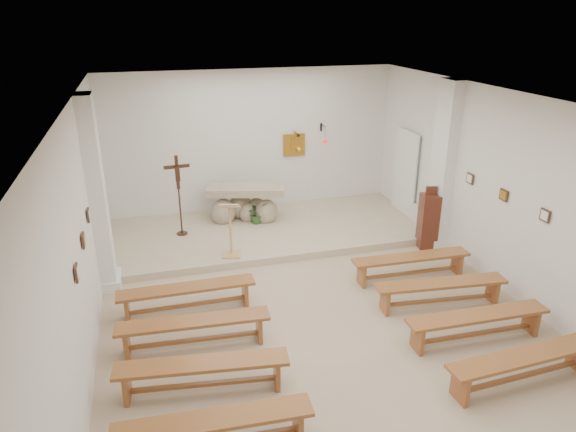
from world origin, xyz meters
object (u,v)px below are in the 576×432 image
object	(u,v)px
donation_pedestal	(428,221)
altar	(245,206)
bench_left_second	(194,327)
crucifix_stand	(179,190)
bench_left_third	(203,370)
bench_right_second	(441,288)
bench_right_front	(411,262)
bench_right_third	(477,321)
bench_right_fourth	(523,362)
bench_left_front	(187,293)
bench_left_fourth	(214,426)
lectern	(230,229)

from	to	relation	value
donation_pedestal	altar	bearing A→B (deg)	158.74
bench_left_second	donation_pedestal	bearing A→B (deg)	27.26
altar	crucifix_stand	distance (m)	1.72
bench_left_third	bench_right_second	bearing A→B (deg)	21.72
bench_right_front	bench_right_third	distance (m)	2.05
bench_right_second	bench_right_fourth	xyz separation A→B (m)	(0.00, -2.05, 0.00)
bench_left_front	bench_right_third	bearing A→B (deg)	-25.98
bench_right_second	bench_right_fourth	bearing A→B (deg)	-83.84
bench_right_second	crucifix_stand	bearing A→B (deg)	141.06
crucifix_stand	bench_left_front	xyz separation A→B (m)	(-0.17, -2.96, -0.82)
bench_left_fourth	bench_right_fourth	size ratio (longest dim) A/B	1.00
altar	bench_left_third	bearing A→B (deg)	-92.08
lectern	bench_right_fourth	world-z (taller)	lectern
crucifix_stand	donation_pedestal	bearing A→B (deg)	-24.10
bench_right_front	bench_right_second	size ratio (longest dim) A/B	0.99
bench_right_second	bench_right_fourth	distance (m)	2.05
bench_right_front	altar	bearing A→B (deg)	128.08
bench_left_front	bench_left_fourth	bearing A→B (deg)	-89.68
lectern	bench_left_third	bearing A→B (deg)	-92.14
donation_pedestal	bench_left_front	bearing A→B (deg)	-155.71
altar	bench_left_third	xyz separation A→B (m)	(-1.69, -5.47, -0.14)
bench_left_front	bench_right_fourth	size ratio (longest dim) A/B	0.99
donation_pedestal	bench_right_third	bearing A→B (deg)	-96.23
donation_pedestal	bench_right_fourth	world-z (taller)	donation_pedestal
lectern	donation_pedestal	xyz separation A→B (m)	(4.15, -0.41, -0.12)
bench_left_third	altar	bearing A→B (deg)	80.70
bench_right_second	bench_left_third	distance (m)	4.27
lectern	donation_pedestal	bearing A→B (deg)	7.90
donation_pedestal	crucifix_stand	bearing A→B (deg)	171.82
bench_left_second	bench_right_third	xyz separation A→B (m)	(4.15, -1.02, 0.00)
donation_pedestal	bench_right_second	world-z (taller)	donation_pedestal
crucifix_stand	bench_left_second	bearing A→B (deg)	-97.04
lectern	bench_right_third	distance (m)	4.81
bench_left_front	bench_right_second	xyz separation A→B (m)	(4.15, -1.02, 0.00)
altar	bench_left_fourth	xyz separation A→B (m)	(-1.69, -6.49, -0.14)
donation_pedestal	bench_right_fourth	bearing A→B (deg)	-92.17
bench_left_fourth	bench_right_second	bearing A→B (deg)	29.70
bench_left_front	bench_right_second	distance (m)	4.27
bench_right_front	bench_right_second	distance (m)	1.02
bench_right_second	bench_left_fourth	distance (m)	4.63
bench_left_fourth	bench_left_second	bearing A→B (deg)	93.40
bench_left_third	bench_left_front	bearing A→B (deg)	97.84
altar	crucifix_stand	bearing A→B (deg)	-148.14
lectern	bench_right_third	bearing A→B (deg)	-35.89
altar	bench_right_second	world-z (taller)	altar
bench_right_fourth	donation_pedestal	bearing A→B (deg)	73.86
bench_left_fourth	bench_right_fourth	xyz separation A→B (m)	(4.15, 0.00, 0.00)
bench_left_fourth	bench_left_front	bearing A→B (deg)	93.40
donation_pedestal	bench_right_second	bearing A→B (deg)	-103.53
altar	bench_left_third	distance (m)	5.72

